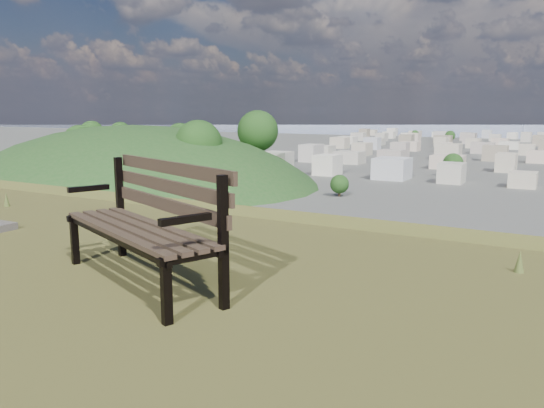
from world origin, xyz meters
The scene contains 3 objects.
park_bench centered at (0.00, 1.56, 25.51)m, with size 1.79×1.14×0.90m.
green_wooded_hill centered at (-140.12, 144.07, 0.12)m, with size 164.46×131.57×82.23m.
city_trees centered at (-26.39, 319.00, 4.83)m, with size 406.52×387.20×9.98m.
Camera 1 is at (2.72, -1.32, 26.28)m, focal length 35.00 mm.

